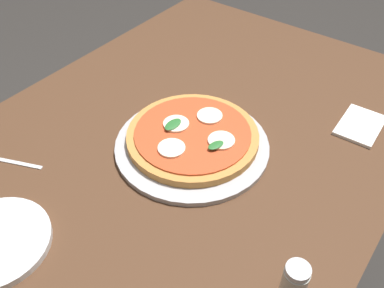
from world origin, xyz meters
name	(u,v)px	position (x,y,z in m)	size (l,w,h in m)	color
dining_table	(169,181)	(0.00, 0.00, 0.62)	(1.41, 0.91, 0.71)	#4C301E
serving_tray	(192,145)	(0.05, -0.03, 0.72)	(0.34, 0.34, 0.01)	#B2B2B7
pizza	(193,136)	(0.06, -0.03, 0.74)	(0.29, 0.29, 0.03)	#C6843F
napkin	(360,125)	(0.34, -0.31, 0.72)	(0.13, 0.09, 0.01)	white
pepper_shaker	(294,284)	(-0.14, -0.37, 0.76)	(0.04, 0.04, 0.09)	#B2B7AD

